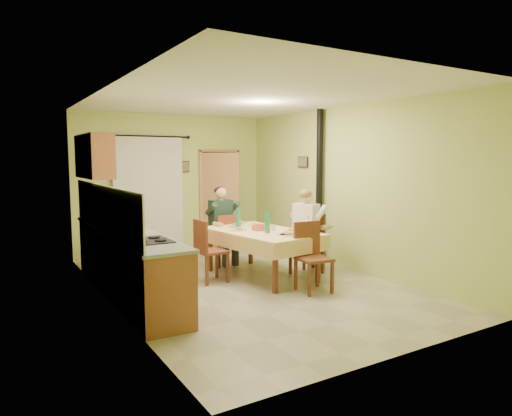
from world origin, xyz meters
TOP-DOWN VIEW (x-y plane):
  - floor at (0.00, 0.00)m, footprint 4.00×6.00m
  - room_shell at (0.00, 0.00)m, footprint 4.04×6.04m
  - kitchen_run at (-1.71, 0.40)m, footprint 0.64×3.64m
  - upper_cabinets at (-1.82, 1.70)m, footprint 0.35×1.40m
  - curtain at (-0.55, 2.90)m, footprint 1.70×0.07m
  - doorway at (0.99, 2.83)m, footprint 0.96×0.63m
  - dining_table at (0.44, 0.25)m, footprint 1.42×2.08m
  - tableware at (0.47, 0.14)m, footprint 0.93×1.55m
  - chair_far at (0.26, 1.29)m, footprint 0.40×0.40m
  - chair_near at (0.65, -0.84)m, footprint 0.48×0.48m
  - chair_right at (1.20, 0.03)m, footprint 0.55×0.55m
  - chair_left at (-0.40, 0.38)m, footprint 0.44×0.44m
  - man_far at (0.26, 1.30)m, footprint 0.60×0.49m
  - man_right at (1.19, 0.02)m, footprint 0.57×0.64m
  - stove_flue at (1.90, 0.60)m, footprint 0.24×0.24m
  - picture_back at (0.25, 2.97)m, footprint 0.19×0.03m
  - picture_right at (1.97, 1.20)m, footprint 0.03×0.31m

SIDE VIEW (x-z plane):
  - floor at x=0.00m, z-range -0.01..0.01m
  - chair_far at x=0.26m, z-range -0.17..0.75m
  - chair_left at x=-0.40m, z-range -0.20..0.78m
  - chair_near at x=0.65m, z-range -0.21..0.79m
  - chair_right at x=1.20m, z-range -0.21..0.80m
  - dining_table at x=0.44m, z-range 0.00..0.76m
  - kitchen_run at x=-1.71m, z-range -0.30..1.26m
  - tableware at x=0.47m, z-range 0.66..0.99m
  - man_far at x=0.26m, z-range 0.18..1.57m
  - man_right at x=1.19m, z-range 0.18..1.57m
  - stove_flue at x=1.90m, z-range -0.38..2.42m
  - doorway at x=0.99m, z-range -0.02..2.13m
  - curtain at x=-0.55m, z-range 0.15..2.37m
  - picture_back at x=0.25m, z-range 1.64..1.86m
  - room_shell at x=0.00m, z-range 0.41..3.23m
  - picture_right at x=1.97m, z-range 1.75..1.96m
  - upper_cabinets at x=-1.82m, z-range 1.60..2.30m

